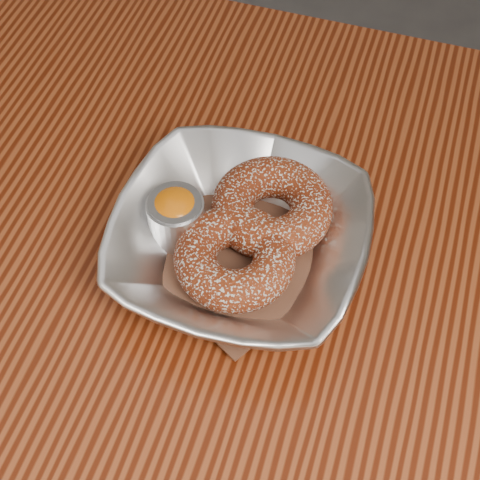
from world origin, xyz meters
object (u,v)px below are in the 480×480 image
(table, at_px, (107,331))
(donut_front, at_px, (235,258))
(donut_back, at_px, (272,207))
(serving_bowl, at_px, (240,242))
(ramekin, at_px, (176,216))

(table, xyz_separation_m, donut_front, (0.12, 0.04, 0.13))
(table, distance_m, donut_back, 0.21)
(serving_bowl, xyz_separation_m, donut_front, (0.00, -0.02, 0.00))
(donut_front, distance_m, ramekin, 0.06)
(donut_back, bearing_deg, table, -143.67)
(donut_back, relative_size, donut_front, 1.04)
(serving_bowl, xyz_separation_m, ramekin, (-0.06, 0.01, 0.01))
(donut_back, xyz_separation_m, donut_front, (-0.01, -0.06, -0.00))
(serving_bowl, distance_m, ramekin, 0.06)
(ramekin, bearing_deg, donut_back, 26.32)
(table, distance_m, donut_front, 0.18)
(donut_front, bearing_deg, ramekin, 159.21)
(donut_back, height_order, ramekin, ramekin)
(serving_bowl, bearing_deg, donut_front, -86.93)
(donut_front, height_order, ramekin, ramekin)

